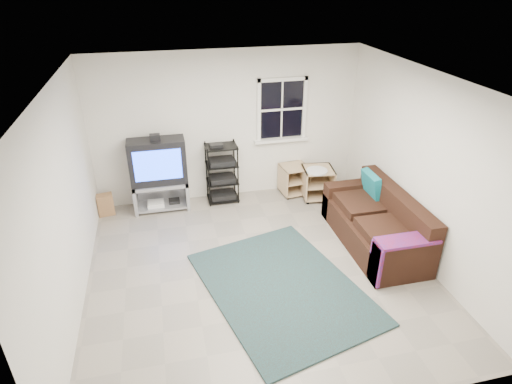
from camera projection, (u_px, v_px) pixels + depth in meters
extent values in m
plane|color=gray|center=(259.00, 269.00, 5.97)|extent=(4.60, 4.60, 0.00)
plane|color=white|center=(259.00, 82.00, 4.76)|extent=(4.60, 4.60, 0.00)
plane|color=beige|center=(228.00, 127.00, 7.35)|extent=(4.60, 0.00, 4.60)
plane|color=beige|center=(327.00, 315.00, 3.39)|extent=(4.60, 0.00, 4.60)
plane|color=beige|center=(64.00, 207.00, 4.90)|extent=(0.00, 4.60, 4.60)
plane|color=beige|center=(423.00, 169.00, 5.83)|extent=(0.00, 4.60, 4.60)
cube|color=black|center=(282.00, 109.00, 7.41)|extent=(0.80, 0.01, 1.02)
cube|color=silver|center=(283.00, 79.00, 7.15)|extent=(0.88, 0.06, 0.06)
cube|color=silver|center=(281.00, 140.00, 7.63)|extent=(0.98, 0.14, 0.05)
cube|color=silver|center=(259.00, 111.00, 7.31)|extent=(0.06, 0.06, 1.10)
cube|color=silver|center=(304.00, 108.00, 7.47)|extent=(0.06, 0.06, 1.10)
cube|color=silver|center=(282.00, 109.00, 7.39)|extent=(0.78, 0.04, 0.04)
cube|color=#97979E|center=(160.00, 183.00, 7.26)|extent=(0.92, 0.46, 0.06)
cube|color=#97979E|center=(136.00, 198.00, 7.27)|extent=(0.06, 0.46, 0.51)
cube|color=#97979E|center=(187.00, 192.00, 7.45)|extent=(0.06, 0.46, 0.51)
cube|color=#97979E|center=(163.00, 205.00, 7.45)|extent=(0.81, 0.43, 0.04)
cube|color=#97979E|center=(161.00, 189.00, 7.54)|extent=(0.92, 0.04, 0.51)
cube|color=silver|center=(156.00, 204.00, 7.37)|extent=(0.28, 0.22, 0.07)
cube|color=black|center=(174.00, 201.00, 7.47)|extent=(0.18, 0.17, 0.06)
cube|color=black|center=(158.00, 161.00, 7.07)|extent=(0.92, 0.39, 0.76)
cube|color=#1E48FF|center=(158.00, 165.00, 6.89)|extent=(0.76, 0.01, 0.52)
cube|color=black|center=(155.00, 137.00, 6.87)|extent=(0.17, 0.12, 0.09)
cylinder|color=black|center=(209.00, 179.00, 7.28)|extent=(0.02, 0.02, 1.08)
cylinder|color=black|center=(238.00, 176.00, 7.38)|extent=(0.02, 0.02, 1.08)
cylinder|color=black|center=(206.00, 170.00, 7.58)|extent=(0.02, 0.02, 1.08)
cylinder|color=black|center=(234.00, 167.00, 7.68)|extent=(0.02, 0.02, 1.08)
cube|color=black|center=(223.00, 198.00, 7.71)|extent=(0.54, 0.39, 0.02)
cube|color=black|center=(223.00, 195.00, 7.68)|extent=(0.42, 0.32, 0.09)
cube|color=black|center=(222.00, 181.00, 7.56)|extent=(0.54, 0.39, 0.02)
cube|color=black|center=(222.00, 178.00, 7.53)|extent=(0.42, 0.32, 0.09)
cube|color=black|center=(222.00, 164.00, 7.40)|extent=(0.54, 0.39, 0.02)
cube|color=black|center=(222.00, 161.00, 7.38)|extent=(0.42, 0.32, 0.09)
cube|color=black|center=(221.00, 147.00, 7.25)|extent=(0.54, 0.39, 0.02)
cube|color=tan|center=(294.00, 167.00, 7.71)|extent=(0.51, 0.51, 0.02)
cube|color=tan|center=(293.00, 190.00, 7.94)|extent=(0.51, 0.51, 0.02)
cube|color=tan|center=(283.00, 180.00, 7.76)|extent=(0.07, 0.47, 0.50)
cube|color=tan|center=(305.00, 177.00, 7.89)|extent=(0.07, 0.47, 0.50)
cube|color=tan|center=(289.00, 174.00, 8.01)|extent=(0.42, 0.06, 0.50)
cube|color=tan|center=(294.00, 180.00, 7.84)|extent=(0.47, 0.49, 0.02)
cylinder|color=black|center=(288.00, 198.00, 7.75)|extent=(0.05, 0.05, 0.05)
cylinder|color=black|center=(298.00, 186.00, 8.17)|extent=(0.05, 0.05, 0.05)
cube|color=tan|center=(319.00, 169.00, 7.55)|extent=(0.59, 0.59, 0.02)
cube|color=tan|center=(317.00, 194.00, 7.78)|extent=(0.59, 0.59, 0.02)
cube|color=tan|center=(304.00, 183.00, 7.64)|extent=(0.09, 0.52, 0.52)
cube|color=tan|center=(331.00, 181.00, 7.69)|extent=(0.09, 0.52, 0.52)
cube|color=tan|center=(315.00, 176.00, 7.88)|extent=(0.48, 0.09, 0.52)
cube|color=tan|center=(317.00, 183.00, 7.67)|extent=(0.54, 0.56, 0.02)
cylinder|color=black|center=(308.00, 202.00, 7.60)|extent=(0.05, 0.05, 0.05)
cylinder|color=black|center=(325.00, 190.00, 8.00)|extent=(0.05, 0.05, 0.05)
cylinder|color=silver|center=(317.00, 171.00, 7.43)|extent=(0.37, 0.37, 0.03)
cube|color=black|center=(373.00, 232.00, 6.43)|extent=(0.89, 1.97, 0.41)
cube|color=black|center=(397.00, 205.00, 6.30)|extent=(0.24, 1.97, 0.42)
cube|color=black|center=(350.00, 199.00, 7.13)|extent=(0.89, 0.24, 0.61)
cube|color=black|center=(405.00, 261.00, 5.64)|extent=(0.89, 0.24, 0.61)
cube|color=black|center=(384.00, 231.00, 5.95)|extent=(0.59, 0.71, 0.13)
cube|color=black|center=(359.00, 204.00, 6.63)|extent=(0.59, 0.71, 0.13)
cube|color=teal|center=(372.00, 185.00, 6.70)|extent=(0.20, 0.47, 0.41)
cube|color=#0D2192|center=(407.00, 240.00, 5.48)|extent=(0.82, 0.30, 0.04)
cube|color=#0D2192|center=(375.00, 264.00, 5.54)|extent=(0.04, 0.30, 0.57)
cube|color=black|center=(282.00, 287.00, 5.61)|extent=(2.31, 2.79, 0.03)
cube|color=olive|center=(106.00, 205.00, 7.20)|extent=(0.28, 0.20, 0.37)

